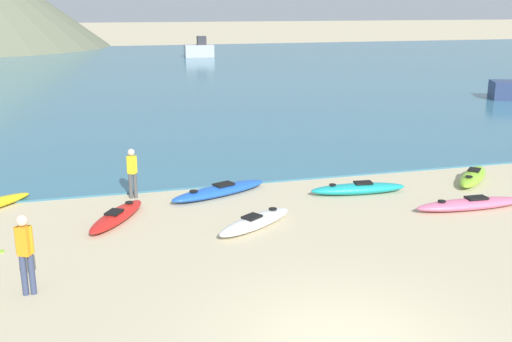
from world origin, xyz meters
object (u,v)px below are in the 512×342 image
(person_near_waterline, at_px, (132,170))
(kayak_on_sand_0, at_px, (255,222))
(moored_boat_1, at_px, (199,50))
(kayak_on_sand_4, at_px, (471,204))
(kayak_on_sand_2, at_px, (117,216))
(kayak_on_sand_3, at_px, (473,176))
(kayak_on_sand_1, at_px, (358,189))
(person_near_foreground, at_px, (25,249))
(kayak_on_sand_6, at_px, (219,191))

(person_near_waterline, bearing_deg, kayak_on_sand_0, -49.38)
(kayak_on_sand_0, xyz_separation_m, moored_boat_1, (8.03, 52.69, 0.69))
(kayak_on_sand_4, relative_size, moored_boat_1, 1.05)
(kayak_on_sand_2, distance_m, kayak_on_sand_3, 11.64)
(kayak_on_sand_0, bearing_deg, person_near_waterline, 130.62)
(kayak_on_sand_1, bearing_deg, person_near_foreground, -154.77)
(moored_boat_1, bearing_deg, person_near_waterline, -102.52)
(kayak_on_sand_0, bearing_deg, moored_boat_1, 81.34)
(kayak_on_sand_2, relative_size, person_near_waterline, 1.74)
(kayak_on_sand_2, xyz_separation_m, person_near_waterline, (0.59, 1.91, 0.74))
(kayak_on_sand_3, bearing_deg, moored_boat_1, 90.10)
(kayak_on_sand_0, distance_m, kayak_on_sand_3, 8.41)
(kayak_on_sand_3, xyz_separation_m, kayak_on_sand_6, (-8.46, 0.77, -0.02))
(kayak_on_sand_2, relative_size, kayak_on_sand_4, 0.78)
(kayak_on_sand_0, xyz_separation_m, person_near_foreground, (-5.43, -2.43, 0.82))
(kayak_on_sand_1, bearing_deg, kayak_on_sand_4, -41.06)
(kayak_on_sand_4, bearing_deg, kayak_on_sand_1, 138.94)
(kayak_on_sand_1, xyz_separation_m, kayak_on_sand_2, (-7.37, -0.46, -0.03))
(person_near_waterline, bearing_deg, moored_boat_1, 77.48)
(kayak_on_sand_2, relative_size, moored_boat_1, 0.82)
(person_near_foreground, height_order, person_near_waterline, person_near_foreground)
(person_near_waterline, bearing_deg, kayak_on_sand_4, -21.37)
(kayak_on_sand_1, relative_size, kayak_on_sand_4, 0.90)
(kayak_on_sand_0, distance_m, kayak_on_sand_4, 6.38)
(kayak_on_sand_0, bearing_deg, kayak_on_sand_2, 156.95)
(kayak_on_sand_3, relative_size, person_near_foreground, 1.40)
(kayak_on_sand_3, bearing_deg, kayak_on_sand_0, -165.00)
(person_near_foreground, bearing_deg, kayak_on_sand_6, 46.54)
(kayak_on_sand_0, distance_m, kayak_on_sand_1, 4.33)
(kayak_on_sand_2, bearing_deg, kayak_on_sand_1, 3.56)
(kayak_on_sand_2, xyz_separation_m, moored_boat_1, (11.53, 51.20, 0.71))
(kayak_on_sand_0, height_order, kayak_on_sand_1, kayak_on_sand_1)
(kayak_on_sand_6, height_order, person_near_waterline, person_near_waterline)
(kayak_on_sand_3, distance_m, moored_boat_1, 50.52)
(kayak_on_sand_0, relative_size, person_near_foreground, 1.51)
(kayak_on_sand_6, height_order, moored_boat_1, moored_boat_1)
(kayak_on_sand_6, bearing_deg, kayak_on_sand_4, -25.36)
(kayak_on_sand_6, bearing_deg, kayak_on_sand_0, -83.40)
(kayak_on_sand_0, height_order, kayak_on_sand_2, kayak_on_sand_0)
(kayak_on_sand_1, distance_m, kayak_on_sand_6, 4.32)
(kayak_on_sand_3, xyz_separation_m, moored_boat_1, (-0.09, 50.51, 0.67))
(kayak_on_sand_6, distance_m, person_near_foreground, 7.45)
(kayak_on_sand_0, distance_m, kayak_on_sand_2, 3.81)
(kayak_on_sand_4, bearing_deg, person_near_waterline, 158.63)
(kayak_on_sand_1, height_order, moored_boat_1, moored_boat_1)
(kayak_on_sand_3, bearing_deg, kayak_on_sand_6, 174.82)
(kayak_on_sand_0, xyz_separation_m, person_near_waterline, (-2.91, 3.40, 0.72))
(kayak_on_sand_2, bearing_deg, person_near_waterline, 72.83)
(kayak_on_sand_2, bearing_deg, person_near_foreground, -116.21)
(kayak_on_sand_0, height_order, person_near_waterline, person_near_waterline)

